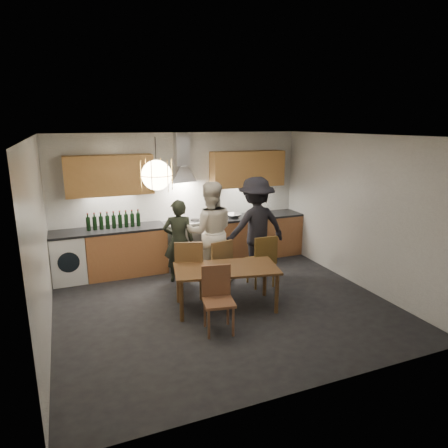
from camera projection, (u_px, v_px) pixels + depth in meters
name	position (u px, v px, depth m)	size (l,w,h in m)	color
ground	(223.00, 305.00, 6.27)	(5.00, 5.00, 0.00)	black
room_shell	(223.00, 198.00, 5.85)	(5.02, 4.52, 2.61)	white
counter_run	(188.00, 243.00, 7.92)	(5.00, 0.62, 0.90)	#C27C4A
range_stove	(187.00, 244.00, 7.91)	(0.90, 0.60, 0.92)	silver
wall_fixtures	(183.00, 171.00, 7.67)	(4.30, 0.54, 1.10)	tan
pendant_lamp	(157.00, 175.00, 5.30)	(0.43, 0.43, 0.70)	black
dining_table	(226.00, 272.00, 6.04)	(1.68, 1.07, 0.66)	brown
chair_back_left	(189.00, 265.00, 6.38)	(0.56, 0.56, 0.98)	brown
chair_back_mid	(219.00, 262.00, 6.68)	(0.48, 0.48, 0.90)	brown
chair_back_right	(263.00, 258.00, 6.85)	(0.43, 0.43, 0.92)	brown
chair_front	(217.00, 294.00, 5.42)	(0.47, 0.47, 0.90)	brown
person_left	(179.00, 241.00, 7.06)	(0.55, 0.36, 1.49)	black
person_mid	(210.00, 232.00, 7.07)	(0.88, 0.68, 1.80)	beige
person_right	(256.00, 227.00, 7.35)	(1.19, 0.68, 1.84)	black
mixing_bowl	(233.00, 216.00, 8.13)	(0.32, 0.32, 0.08)	#ACACAF
stock_pot	(264.00, 212.00, 8.36)	(0.20, 0.20, 0.14)	#AAA9AD
wine_bottles	(114.00, 220.00, 7.28)	(0.97, 0.07, 0.31)	black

